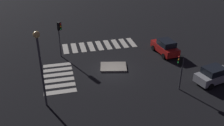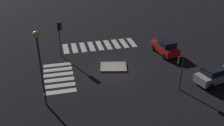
# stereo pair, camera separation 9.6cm
# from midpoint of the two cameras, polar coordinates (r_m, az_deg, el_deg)

# --- Properties ---
(ground_plane) EXTENTS (80.00, 80.00, 0.00)m
(ground_plane) POSITION_cam_midpoint_polar(r_m,az_deg,el_deg) (28.88, 0.10, -1.75)
(ground_plane) COLOR black
(traffic_island) EXTENTS (3.38, 2.82, 0.18)m
(traffic_island) POSITION_cam_midpoint_polar(r_m,az_deg,el_deg) (29.52, 0.42, -0.86)
(traffic_island) COLOR gray
(traffic_island) RESTS_ON ground
(car_red) EXTENTS (2.41, 4.46, 1.88)m
(car_red) POSITION_cam_midpoint_polar(r_m,az_deg,el_deg) (33.19, 11.88, 3.51)
(car_red) COLOR red
(car_red) RESTS_ON ground
(car_silver) EXTENTS (4.38, 2.62, 1.81)m
(car_silver) POSITION_cam_midpoint_polar(r_m,az_deg,el_deg) (28.35, 21.90, -2.53)
(car_silver) COLOR #9EA0A5
(car_silver) RESTS_ON ground
(traffic_light_east) EXTENTS (0.54, 0.54, 4.51)m
(traffic_light_east) POSITION_cam_midpoint_polar(r_m,az_deg,el_deg) (31.36, -11.48, 7.03)
(traffic_light_east) COLOR #47474C
(traffic_light_east) RESTS_ON ground
(traffic_light_west) EXTENTS (0.53, 0.54, 3.69)m
(traffic_light_west) POSITION_cam_midpoint_polar(r_m,az_deg,el_deg) (25.19, 15.19, -0.29)
(traffic_light_west) COLOR #47474C
(traffic_light_west) RESTS_ON ground
(street_lamp) EXTENTS (0.56, 0.56, 7.14)m
(street_lamp) POSITION_cam_midpoint_polar(r_m,az_deg,el_deg) (21.82, -15.75, 1.38)
(street_lamp) COLOR #47474C
(street_lamp) RESTS_ON ground
(crosswalk_near) EXTENTS (9.90, 3.20, 0.02)m
(crosswalk_near) POSITION_cam_midpoint_polar(r_m,az_deg,el_deg) (35.20, -2.69, 3.91)
(crosswalk_near) COLOR silver
(crosswalk_near) RESTS_ON ground
(crosswalk_side) EXTENTS (3.20, 6.45, 0.02)m
(crosswalk_side) POSITION_cam_midpoint_polar(r_m,az_deg,el_deg) (28.26, -11.70, -3.10)
(crosswalk_side) COLOR silver
(crosswalk_side) RESTS_ON ground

